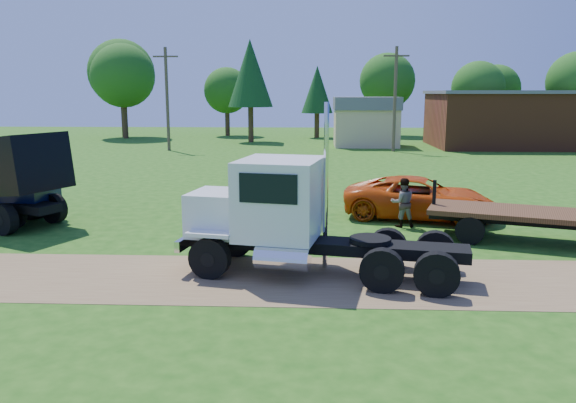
{
  "coord_description": "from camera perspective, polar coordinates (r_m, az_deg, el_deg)",
  "views": [
    {
      "loc": [
        -1.1,
        -14.82,
        5.07
      ],
      "look_at": [
        -1.89,
        3.08,
        1.6
      ],
      "focal_mm": 35.0,
      "sensor_mm": 36.0,
      "label": 1
    }
  ],
  "objects": [
    {
      "name": "dirt_track",
      "position": [
        15.7,
        6.48,
        -7.93
      ],
      "size": [
        120.0,
        4.2,
        0.01
      ],
      "primitive_type": "cube",
      "color": "brown",
      "rests_on": "ground"
    },
    {
      "name": "orange_pickup",
      "position": [
        23.61,
        13.24,
        0.37
      ],
      "size": [
        6.57,
        4.02,
        1.7
      ],
      "primitive_type": "imported",
      "rotation": [
        0.0,
        0.0,
        1.36
      ],
      "color": "#CD4609",
      "rests_on": "ground"
    },
    {
      "name": "brick_building",
      "position": [
        58.1,
        21.93,
        7.8
      ],
      "size": [
        15.4,
        10.4,
        5.3
      ],
      "color": "brown",
      "rests_on": "ground"
    },
    {
      "name": "ground",
      "position": [
        15.7,
        6.48,
        -7.95
      ],
      "size": [
        140.0,
        140.0,
        0.0
      ],
      "primitive_type": "plane",
      "color": "#1C4E11",
      "rests_on": "ground"
    },
    {
      "name": "spectator_b",
      "position": [
        21.92,
        11.57,
        -0.11
      ],
      "size": [
        0.97,
        0.79,
        1.89
      ],
      "primitive_type": "imported",
      "rotation": [
        0.0,
        0.0,
        3.22
      ],
      "color": "#999999",
      "rests_on": "ground"
    },
    {
      "name": "flatbed_trailer",
      "position": [
        20.99,
        24.86,
        -1.66
      ],
      "size": [
        8.1,
        4.73,
        1.99
      ],
      "rotation": [
        0.0,
        0.0,
        -0.33
      ],
      "color": "#3D2713",
      "rests_on": "ground"
    },
    {
      "name": "utility_poles",
      "position": [
        50.33,
        10.82,
        10.37
      ],
      "size": [
        42.2,
        0.28,
        9.0
      ],
      "color": "#4A362A",
      "rests_on": "ground"
    },
    {
      "name": "white_semi_tractor",
      "position": [
        15.96,
        -0.51,
        -1.42
      ],
      "size": [
        8.18,
        4.01,
        4.83
      ],
      "rotation": [
        0.0,
        0.0,
        -0.19
      ],
      "color": "black",
      "rests_on": "ground"
    },
    {
      "name": "tree_row",
      "position": [
        65.02,
        1.66,
        12.2
      ],
      "size": [
        57.44,
        15.14,
        11.14
      ],
      "color": "#321E14",
      "rests_on": "ground"
    },
    {
      "name": "tan_shed",
      "position": [
        55.12,
        7.92,
        8.11
      ],
      "size": [
        6.2,
        5.4,
        4.7
      ],
      "color": "tan",
      "rests_on": "ground"
    }
  ]
}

